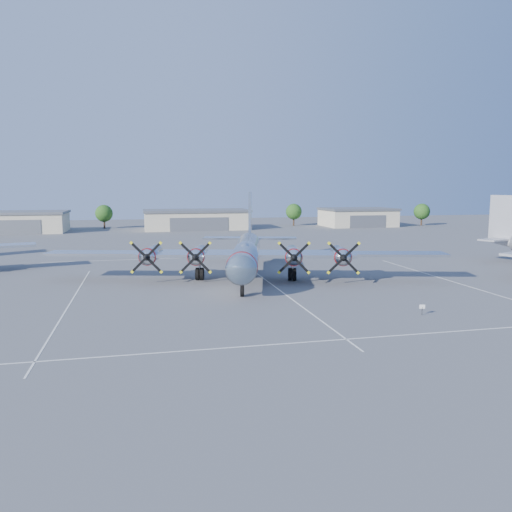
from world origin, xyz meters
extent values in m
plane|color=#4E4E50|center=(0.00, 0.00, 0.00)|extent=(260.00, 260.00, 0.00)
cube|color=silver|center=(-22.00, -5.00, 0.01)|extent=(0.15, 40.00, 0.01)
cube|color=silver|center=(0.00, -5.00, 0.01)|extent=(0.15, 40.00, 0.01)
cube|color=silver|center=(22.00, -5.00, 0.01)|extent=(0.15, 40.00, 0.01)
cube|color=silver|center=(0.00, -22.00, 0.01)|extent=(60.00, 0.15, 0.01)
cube|color=silver|center=(0.00, 25.00, 0.01)|extent=(60.00, 0.15, 0.01)
cube|color=beige|center=(-45.00, 82.00, 2.40)|extent=(22.00, 14.00, 4.80)
cube|color=slate|center=(-45.00, 82.00, 5.10)|extent=(22.60, 14.60, 0.60)
cube|color=slate|center=(-45.00, 74.95, 1.80)|extent=(12.10, 0.20, 3.60)
cube|color=beige|center=(0.00, 82.00, 2.40)|extent=(28.00, 14.00, 4.80)
cube|color=slate|center=(0.00, 82.00, 5.10)|extent=(28.60, 14.60, 0.60)
cube|color=slate|center=(0.00, 74.95, 1.80)|extent=(15.40, 0.20, 3.60)
cube|color=beige|center=(48.00, 82.00, 2.40)|extent=(20.00, 14.00, 4.80)
cube|color=slate|center=(48.00, 82.00, 5.10)|extent=(20.60, 14.60, 0.60)
cube|color=slate|center=(48.00, 74.95, 1.80)|extent=(11.00, 0.20, 3.60)
cylinder|color=#382619|center=(-25.00, 90.00, 1.40)|extent=(0.50, 0.50, 2.80)
sphere|color=#204B15|center=(-25.00, 90.00, 4.24)|extent=(4.80, 4.80, 4.80)
cylinder|color=#382619|center=(30.00, 88.00, 1.40)|extent=(0.50, 0.50, 2.80)
sphere|color=#204B15|center=(30.00, 88.00, 4.24)|extent=(4.80, 4.80, 4.80)
cylinder|color=#382619|center=(68.00, 80.00, 1.40)|extent=(0.50, 0.50, 2.80)
sphere|color=#204B15|center=(68.00, 80.00, 4.24)|extent=(4.80, 4.80, 4.80)
cylinder|color=black|center=(9.51, -16.79, 0.37)|extent=(0.06, 0.06, 0.74)
cube|color=white|center=(9.51, -16.79, 0.79)|extent=(0.50, 0.15, 0.37)
camera|label=1|loc=(-14.86, -56.03, 11.38)|focal=35.00mm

